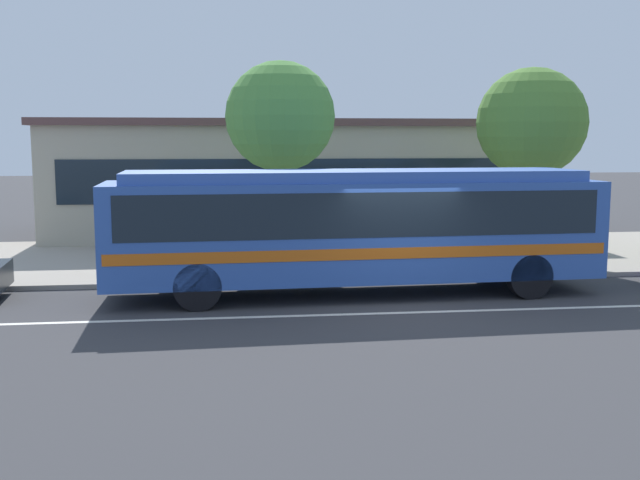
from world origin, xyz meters
TOP-DOWN VIEW (x-y plane):
  - ground_plane at (0.00, 0.00)m, footprint 120.00×120.00m
  - sidewalk_slab at (0.00, 6.51)m, footprint 60.00×8.00m
  - lane_stripe_center at (0.00, -0.80)m, footprint 56.00×0.16m
  - transit_bus at (-0.80, 1.16)m, footprint 11.15×2.87m
  - pedestrian_waiting_near_sign at (-5.09, 3.11)m, footprint 0.45×0.45m
  - bus_stop_sign at (2.45, 3.22)m, footprint 0.08×0.44m
  - street_tree_near_stop at (-2.19, 5.15)m, footprint 2.99×2.99m
  - street_tree_mid_block at (4.98, 5.24)m, footprint 3.12×3.12m
  - station_building at (-1.05, 12.82)m, footprint 17.66×7.89m

SIDE VIEW (x-z plane):
  - ground_plane at x=0.00m, z-range 0.00..0.00m
  - lane_stripe_center at x=0.00m, z-range 0.00..0.01m
  - sidewalk_slab at x=0.00m, z-range 0.00..0.12m
  - pedestrian_waiting_near_sign at x=-5.09m, z-range 0.27..1.98m
  - transit_bus at x=-0.80m, z-range 0.23..3.06m
  - bus_stop_sign at x=2.45m, z-range 0.47..2.89m
  - station_building at x=-1.05m, z-range 0.01..4.20m
  - street_tree_mid_block at x=4.98m, z-range 1.24..6.67m
  - street_tree_near_stop at x=-2.19m, z-range 1.34..6.85m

